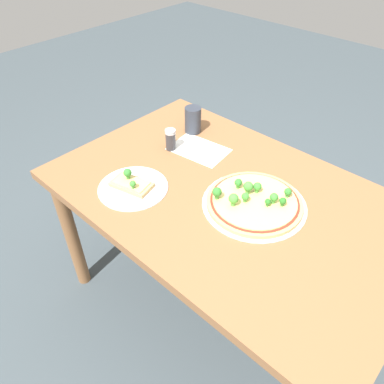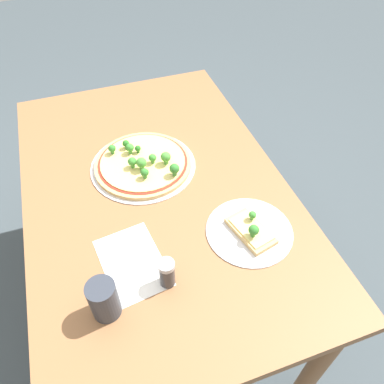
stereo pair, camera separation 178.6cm
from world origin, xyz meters
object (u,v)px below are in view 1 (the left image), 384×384
object	(u,v)px
pizza_tray_whole	(254,202)
drinking_cup	(193,120)
condiment_shaker	(171,139)
dining_table	(227,211)
pizza_tray_slice	(132,185)

from	to	relation	value
pizza_tray_whole	drinking_cup	world-z (taller)	drinking_cup
drinking_cup	condiment_shaker	world-z (taller)	drinking_cup
dining_table	pizza_tray_slice	world-z (taller)	pizza_tray_slice
dining_table	drinking_cup	distance (m)	0.48
pizza_tray_whole	drinking_cup	size ratio (longest dim) A/B	3.12
drinking_cup	condiment_shaker	bearing A→B (deg)	-80.67
dining_table	pizza_tray_whole	bearing A→B (deg)	7.28
drinking_cup	pizza_tray_slice	bearing A→B (deg)	-76.73
drinking_cup	dining_table	bearing A→B (deg)	-30.45
pizza_tray_whole	drinking_cup	bearing A→B (deg)	156.16
dining_table	pizza_tray_whole	distance (m)	0.14
condiment_shaker	pizza_tray_slice	bearing A→B (deg)	-74.44
dining_table	condiment_shaker	distance (m)	0.39
pizza_tray_whole	condiment_shaker	xyz separation A→B (m)	(-0.46, 0.05, 0.03)
pizza_tray_slice	drinking_cup	distance (m)	0.46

